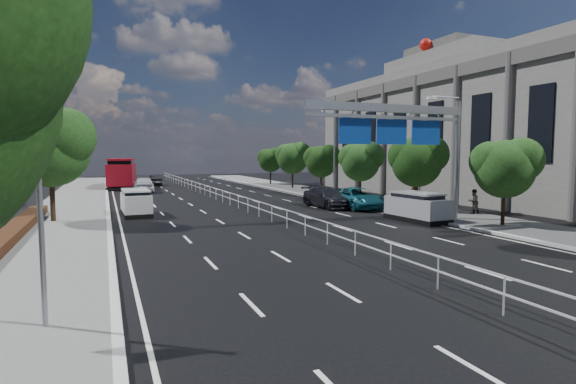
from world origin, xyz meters
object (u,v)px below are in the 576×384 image
white_minivan (136,203)px  red_bus (122,172)px  overhead_gantry (404,127)px  near_car_dark (155,180)px  pedestrian_b (474,201)px  toilet_sign (16,204)px  near_car_silver (144,184)px  parked_car_teal (357,198)px  silver_minivan (417,207)px  parked_car_dark (327,198)px  pedestrian_a (414,193)px

white_minivan → red_bus: size_ratio=0.34×
overhead_gantry → white_minivan: overhead_gantry is taller
near_car_dark → pedestrian_b: 41.18m
white_minivan → near_car_dark: 29.62m
overhead_gantry → near_car_dark: size_ratio=2.39×
toilet_sign → white_minivan: bearing=79.5°
near_car_dark → white_minivan: bearing=85.4°
toilet_sign → white_minivan: toilet_sign is taller
overhead_gantry → white_minivan: size_ratio=2.54×
near_car_silver → parked_car_teal: 25.13m
red_bus → silver_minivan: bearing=-61.2°
white_minivan → near_car_silver: bearing=82.3°
parked_car_dark → pedestrian_a: size_ratio=2.78×
red_bus → parked_car_dark: (13.64, -27.80, -1.08)m
toilet_sign → overhead_gantry: size_ratio=0.42×
red_bus → white_minivan: bearing=-84.7°
white_minivan → silver_minivan: size_ratio=0.94×
parked_car_teal → pedestrian_a: bearing=-6.8°
parked_car_teal → toilet_sign: bearing=-136.2°
near_car_dark → pedestrian_b: size_ratio=2.69×
near_car_dark → silver_minivan: (11.33, -38.40, 0.15)m
toilet_sign → silver_minivan: (19.25, 10.72, -2.09)m
toilet_sign → pedestrian_b: 26.95m
near_car_dark → silver_minivan: bearing=110.1°
parked_car_teal → pedestrian_a: pedestrian_a is taller
red_bus → pedestrian_a: 35.98m
parked_car_teal → silver_minivan: bearing=-88.7°
white_minivan → pedestrian_a: 20.48m
silver_minivan → parked_car_teal: (0.00, 6.94, -0.09)m
red_bus → near_car_silver: 8.28m
toilet_sign → near_car_dark: toilet_sign is taller
toilet_sign → silver_minivan: toilet_sign is taller
near_car_dark → silver_minivan: 40.04m
red_bus → pedestrian_b: size_ratio=7.51×
near_car_dark → silver_minivan: size_ratio=1.00×
parked_car_teal → near_car_dark: bearing=111.1°
toilet_sign → pedestrian_a: size_ratio=2.33×
near_car_silver → pedestrian_a: size_ratio=2.65×
near_car_silver → pedestrian_a: (18.32, -21.79, 0.23)m
near_car_dark → toilet_sign: bearing=84.5°
white_minivan → near_car_dark: bearing=79.9°
toilet_sign → white_minivan: 20.25m
silver_minivan → pedestrian_a: size_ratio=2.30×
overhead_gantry → pedestrian_a: size_ratio=5.50×
parked_car_teal → pedestrian_b: bearing=-49.7°
toilet_sign → near_car_dark: (7.92, 49.12, -2.24)m
toilet_sign → parked_car_dark: bearing=47.4°
parked_car_dark → near_car_dark: bearing=103.2°
overhead_gantry → near_car_silver: overhead_gantry is taller
red_bus → parked_car_teal: bearing=-56.5°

